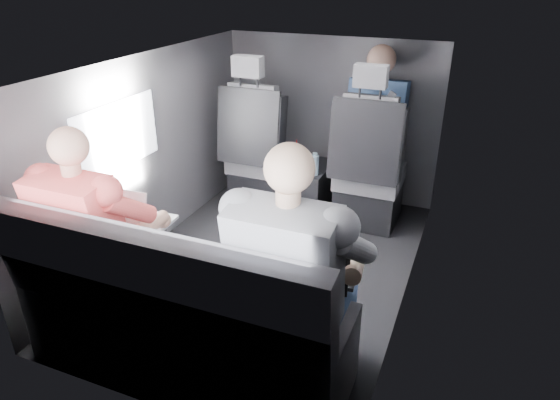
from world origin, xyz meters
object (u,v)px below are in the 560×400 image
at_px(center_console, 313,190).
at_px(passenger_rear_right, 297,278).
at_px(laptop_white, 131,219).
at_px(laptop_black, 314,266).
at_px(front_seat_left, 260,161).
at_px(front_seat_right, 368,177).
at_px(passenger_rear_left, 102,236).
at_px(water_bottle, 315,165).
at_px(passenger_front_right, 376,121).
at_px(rear_bench, 182,323).
at_px(soda_cup, 296,164).

xyz_separation_m(center_console, passenger_rear_right, (0.55, -1.85, 0.45)).
xyz_separation_m(laptop_white, laptop_black, (1.05, -0.07, -0.00)).
bearing_deg(front_seat_left, front_seat_right, 0.00).
xyz_separation_m(laptop_white, passenger_rear_left, (-0.02, -0.20, -0.01)).
distance_m(front_seat_right, water_bottle, 0.41).
distance_m(center_console, passenger_front_right, 0.74).
height_order(front_seat_left, passenger_rear_left, front_seat_left).
bearing_deg(laptop_black, rear_bench, -158.32).
bearing_deg(water_bottle, front_seat_left, 168.06).
bearing_deg(passenger_rear_right, laptop_white, 168.81).
bearing_deg(laptop_white, laptop_black, -3.61).
height_order(front_seat_right, laptop_black, front_seat_right).
relative_size(front_seat_left, passenger_front_right, 1.39).
xyz_separation_m(water_bottle, passenger_front_right, (0.37, 0.37, 0.28)).
relative_size(center_console, passenger_front_right, 0.53).
relative_size(front_seat_left, laptop_black, 3.22).
bearing_deg(center_console, water_bottle, -68.27).
xyz_separation_m(rear_bench, soda_cup, (-0.08, 1.77, 0.16)).
height_order(center_console, rear_bench, rear_bench).
xyz_separation_m(front_seat_right, center_console, (-0.45, 0.04, -0.20)).
relative_size(front_seat_left, water_bottle, 7.28).
relative_size(front_seat_right, water_bottle, 7.28).
bearing_deg(water_bottle, front_seat_right, 15.37).
xyz_separation_m(passenger_rear_left, passenger_front_right, (0.92, 2.06, 0.13)).
height_order(soda_cup, laptop_white, laptop_white).
distance_m(rear_bench, laptop_black, 0.70).
distance_m(front_seat_left, soda_cup, 0.39).
bearing_deg(front_seat_right, laptop_white, -119.89).
distance_m(laptop_white, laptop_black, 1.05).
height_order(water_bottle, passenger_rear_right, passenger_rear_right).
xyz_separation_m(rear_bench, laptop_black, (0.58, 0.23, 0.33)).
xyz_separation_m(rear_bench, passenger_rear_right, (0.55, 0.09, 0.34)).
distance_m(front_seat_right, passenger_rear_left, 2.05).
xyz_separation_m(water_bottle, laptop_white, (-0.53, -1.50, 0.16)).
distance_m(soda_cup, passenger_front_right, 0.70).
xyz_separation_m(soda_cup, laptop_black, (0.66, -1.54, 0.17)).
distance_m(front_seat_left, center_console, 0.49).
bearing_deg(passenger_front_right, front_seat_right, -84.42).
bearing_deg(front_seat_right, rear_bench, -103.31).
distance_m(front_seat_left, passenger_front_right, 0.98).
bearing_deg(laptop_black, water_bottle, 108.37).
distance_m(water_bottle, laptop_white, 1.60).
relative_size(front_seat_right, center_console, 2.64).
xyz_separation_m(front_seat_left, passenger_rear_left, (-0.04, -1.81, 0.23)).
relative_size(center_console, passenger_rear_right, 0.37).
xyz_separation_m(front_seat_left, passenger_front_right, (0.87, 0.26, 0.36)).
xyz_separation_m(rear_bench, passenger_rear_left, (-0.49, 0.10, 0.32)).
distance_m(water_bottle, laptop_black, 1.66).
relative_size(laptop_black, passenger_rear_left, 0.32).
bearing_deg(passenger_rear_left, laptop_white, 84.61).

